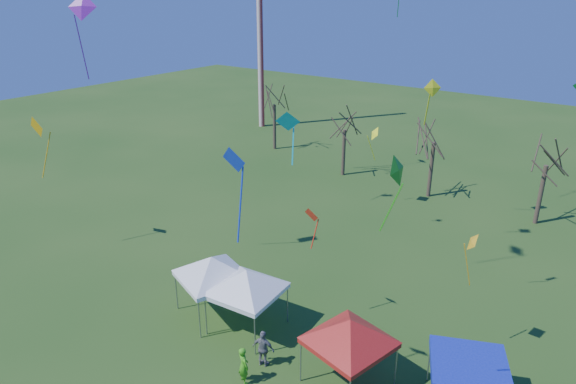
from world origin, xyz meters
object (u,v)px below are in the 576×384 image
at_px(radio_mast, 260,21).
at_px(tree_1, 345,113).
at_px(tree_3, 551,144).
at_px(tree_0, 274,88).
at_px(tent_blue, 469,367).
at_px(tree_2, 436,122).
at_px(person_grey, 263,349).
at_px(person_green, 243,365).
at_px(tent_white_mid, 246,274).
at_px(tent_white_west, 211,261).
at_px(tent_red, 350,324).

height_order(radio_mast, tree_1, radio_mast).
relative_size(radio_mast, tree_3, 3.16).
distance_m(tree_0, tent_blue, 37.78).
height_order(tree_2, tree_3, tree_2).
bearing_deg(tree_3, radio_mast, 163.69).
xyz_separation_m(tree_3, person_grey, (-6.56, -23.78, -5.16)).
height_order(tree_2, person_green, tree_2).
distance_m(tent_white_mid, tent_blue, 10.78).
distance_m(tree_0, tent_white_west, 30.14).
bearing_deg(person_green, tent_white_west, -9.31).
relative_size(person_green, person_grey, 0.98).
bearing_deg(person_green, tent_blue, -130.14).
distance_m(tree_3, person_green, 26.49).
bearing_deg(radio_mast, tree_0, -42.77).
bearing_deg(tent_blue, tree_0, 139.67).
height_order(tent_white_west, tent_white_mid, tent_white_west).
bearing_deg(tent_white_west, tree_1, 103.78).
distance_m(tree_1, person_grey, 26.89).
height_order(radio_mast, tree_0, radio_mast).
height_order(tree_3, tent_white_mid, tree_3).
bearing_deg(tent_white_west, tree_3, 63.20).
relative_size(tent_white_west, person_grey, 2.29).
xyz_separation_m(tree_0, tree_2, (18.48, -3.01, -0.20)).
height_order(tree_1, tent_red, tree_1).
bearing_deg(tent_white_mid, tent_blue, 6.19).
xyz_separation_m(tree_1, tent_red, (13.94, -23.14, -2.66)).
height_order(tent_blue, person_grey, tent_blue).
bearing_deg(tent_white_mid, tree_1, 109.09).
bearing_deg(tent_blue, person_grey, -161.15).
height_order(radio_mast, tent_blue, radio_mast).
bearing_deg(tree_3, tree_0, 172.92).
distance_m(tent_white_mid, person_green, 4.45).
bearing_deg(person_green, radio_mast, -28.80).
xyz_separation_m(tree_1, tent_white_mid, (7.86, -22.71, -2.62)).
xyz_separation_m(tree_2, tent_white_mid, (-0.54, -22.44, -3.12)).
distance_m(tree_3, person_grey, 25.20).
distance_m(tree_0, tree_2, 18.72).
height_order(radio_mast, person_grey, radio_mast).
relative_size(tree_1, person_grey, 4.10).
bearing_deg(tent_blue, tent_red, -160.95).
relative_size(radio_mast, tent_red, 5.84).
xyz_separation_m(tent_white_west, person_green, (4.62, -2.94, -2.29)).
distance_m(radio_mast, tent_red, 45.99).
bearing_deg(tree_1, tent_red, -58.94).
xyz_separation_m(tent_white_mid, tent_blue, (10.67, 1.16, -1.01)).
bearing_deg(tree_0, tree_1, -15.18).
relative_size(tree_0, tree_2, 1.03).
height_order(tree_3, person_green, tree_3).
height_order(tent_white_mid, person_green, tent_white_mid).
distance_m(tree_2, tree_3, 8.41).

